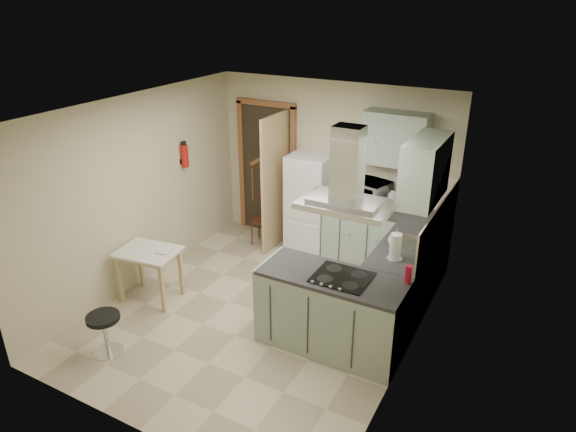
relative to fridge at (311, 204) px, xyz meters
The scene contains 28 objects.
floor 1.96m from the fridge, 83.66° to the right, with size 4.20×4.20×0.00m, color #C1B796.
ceiling 2.52m from the fridge, 83.66° to the right, with size 4.20×4.20×0.00m, color silver.
back_wall 0.62m from the fridge, 56.31° to the left, with size 3.60×3.60×0.00m, color #BFB894.
left_wall 2.46m from the fridge, 131.63° to the right, with size 4.20×4.20×0.00m, color #BFB894.
right_wall 2.74m from the fridge, 41.99° to the right, with size 4.20×4.20×0.00m, color #BFB894.
doorway 0.99m from the fridge, 163.30° to the left, with size 1.10×0.12×2.10m, color brown.
fridge is the anchor object (origin of this frame).
counter_back 0.91m from the fridge, ahead, with size 1.08×0.60×0.90m, color #9EB2A0.
counter_right 1.85m from the fridge, 21.66° to the right, with size 0.60×1.95×0.90m, color #9EB2A0.
splashback 1.26m from the fridge, 13.94° to the left, with size 1.68×0.02×0.50m, color beige.
wall_cabinet_back 1.60m from the fridge, ahead, with size 0.85×0.35×0.70m, color #9EB2A0.
wall_cabinet_right 2.33m from the fridge, 27.50° to the right, with size 0.35×0.90×0.70m, color #9EB2A0.
peninsula 2.35m from the fridge, 58.26° to the right, with size 1.55×0.65×0.90m, color #9EB2A0.
hob 2.39m from the fridge, 56.21° to the right, with size 0.58×0.50×0.01m, color black.
extractor_hood 2.57m from the fridge, 56.21° to the right, with size 0.90×0.55×0.10m, color silver.
sink 1.91m from the fridge, 26.57° to the right, with size 0.45×0.40×0.01m, color silver.
fire_extinguisher 1.93m from the fridge, 149.70° to the right, with size 0.10×0.10×0.32m, color #B2140F.
drop_leaf_table 2.51m from the fridge, 118.29° to the right, with size 0.73×0.55×0.68m, color #C9B77C.
bentwood_chair 0.83m from the fridge, 168.44° to the right, with size 0.34×0.34×0.77m, color #553A1C.
stool 3.39m from the fridge, 105.00° to the right, with size 0.36×0.36×0.48m, color black.
microwave 0.88m from the fridge, ahead, with size 0.61×0.41×0.34m, color black.
kettle 1.20m from the fridge, ahead, with size 0.15×0.15×0.22m, color white.
cereal_box 1.05m from the fridge, 10.95° to the left, with size 0.08×0.21×0.31m, color #BF5C16.
soap_bottle 1.96m from the fridge, 15.23° to the right, with size 0.09×0.09×0.20m, color #B2B1BE.
paper_towel 2.16m from the fridge, 38.39° to the right, with size 0.12×0.12×0.32m, color silver.
cup 1.88m from the fridge, 32.86° to the right, with size 0.14×0.14×0.11m, color silver.
red_bottle 2.63m from the fridge, 41.94° to the right, with size 0.07×0.07×0.19m, color red.
book 2.35m from the fridge, 117.10° to the right, with size 0.17×0.23×0.10m, color #994533.
Camera 1 is at (2.82, -4.49, 3.63)m, focal length 32.00 mm.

